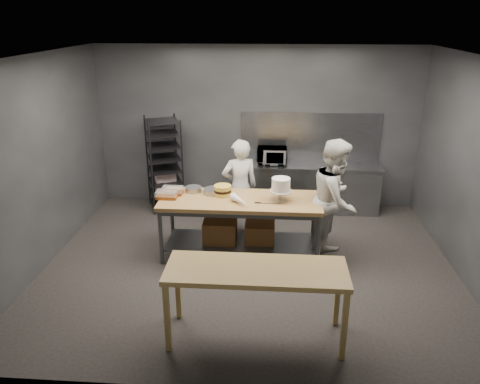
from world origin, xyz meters
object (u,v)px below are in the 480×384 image
object	(u,v)px
chef_behind	(240,188)
microwave	(272,156)
near_counter	(256,275)
work_table	(239,220)
layer_cake	(223,190)
frosted_cake_stand	(281,186)
speed_rack	(165,165)
chef_right	(335,200)

from	to	relation	value
chef_behind	microwave	world-z (taller)	chef_behind
near_counter	chef_behind	xyz separation A→B (m)	(-0.38, 2.73, 0.00)
work_table	near_counter	world-z (taller)	work_table
work_table	microwave	world-z (taller)	microwave
microwave	layer_cake	size ratio (longest dim) A/B	2.05
layer_cake	frosted_cake_stand	bearing A→B (deg)	-9.78
near_counter	speed_rack	xyz separation A→B (m)	(-1.87, 3.75, 0.04)
near_counter	frosted_cake_stand	distance (m)	2.00
layer_cake	chef_right	bearing A→B (deg)	-3.33
work_table	speed_rack	bearing A→B (deg)	130.77
work_table	speed_rack	size ratio (longest dim) A/B	1.37
chef_behind	microwave	xyz separation A→B (m)	(0.51, 1.10, 0.23)
speed_rack	chef_right	distance (m)	3.43
near_counter	chef_behind	size ratio (longest dim) A/B	1.22
chef_right	frosted_cake_stand	size ratio (longest dim) A/B	5.29
chef_right	chef_behind	bearing A→B (deg)	83.76
microwave	layer_cake	world-z (taller)	microwave
microwave	near_counter	bearing A→B (deg)	-91.96
near_counter	frosted_cake_stand	world-z (taller)	frosted_cake_stand
chef_right	microwave	xyz separation A→B (m)	(-0.95, 1.83, 0.13)
layer_cake	speed_rack	bearing A→B (deg)	127.71
speed_rack	layer_cake	size ratio (longest dim) A/B	6.63
microwave	speed_rack	bearing A→B (deg)	-177.71
chef_behind	chef_right	size ratio (longest dim) A/B	0.88
microwave	layer_cake	bearing A→B (deg)	-112.82
frosted_cake_stand	layer_cake	distance (m)	0.90
chef_right	near_counter	bearing A→B (deg)	171.75
chef_right	frosted_cake_stand	distance (m)	0.84
near_counter	microwave	bearing A→B (deg)	88.04
speed_rack	chef_behind	xyz separation A→B (m)	(1.49, -1.02, -0.04)
frosted_cake_stand	work_table	bearing A→B (deg)	177.75
speed_rack	chef_right	world-z (taller)	chef_right
work_table	frosted_cake_stand	world-z (taller)	frosted_cake_stand
layer_cake	microwave	bearing A→B (deg)	67.18
near_counter	frosted_cake_stand	xyz separation A→B (m)	(0.28, 1.95, 0.33)
chef_behind	near_counter	bearing A→B (deg)	80.95
near_counter	speed_rack	distance (m)	4.19
work_table	near_counter	distance (m)	2.02
speed_rack	microwave	size ratio (longest dim) A/B	3.23
speed_rack	chef_behind	world-z (taller)	speed_rack
near_counter	chef_right	bearing A→B (deg)	61.58
work_table	microwave	distance (m)	1.97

